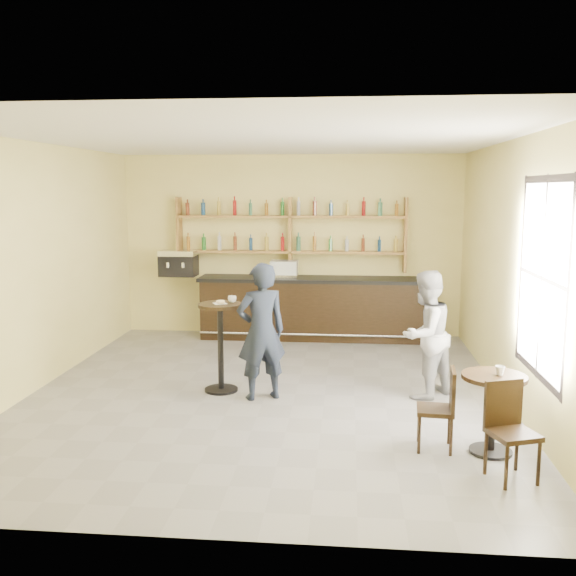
# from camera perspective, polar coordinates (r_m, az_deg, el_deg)

# --- Properties ---
(floor) EXTENTS (7.00, 7.00, 0.00)m
(floor) POSITION_cam_1_polar(r_m,az_deg,el_deg) (8.36, -1.91, -9.32)
(floor) COLOR slate
(floor) RESTS_ON ground
(ceiling) EXTENTS (7.00, 7.00, 0.00)m
(ceiling) POSITION_cam_1_polar(r_m,az_deg,el_deg) (7.97, -2.03, 13.11)
(ceiling) COLOR white
(ceiling) RESTS_ON wall_back
(wall_back) EXTENTS (7.00, 0.00, 7.00)m
(wall_back) POSITION_cam_1_polar(r_m,az_deg,el_deg) (11.47, 0.28, 3.80)
(wall_back) COLOR #F0E188
(wall_back) RESTS_ON floor
(wall_front) EXTENTS (7.00, 0.00, 7.00)m
(wall_front) POSITION_cam_1_polar(r_m,az_deg,el_deg) (4.61, -7.57, -3.80)
(wall_front) COLOR #F0E188
(wall_front) RESTS_ON floor
(wall_left) EXTENTS (0.00, 7.00, 7.00)m
(wall_left) POSITION_cam_1_polar(r_m,az_deg,el_deg) (8.90, -21.49, 1.74)
(wall_left) COLOR #F0E188
(wall_left) RESTS_ON floor
(wall_right) EXTENTS (0.00, 7.00, 7.00)m
(wall_right) POSITION_cam_1_polar(r_m,az_deg,el_deg) (8.19, 19.35, 1.29)
(wall_right) COLOR #F0E188
(wall_right) RESTS_ON floor
(window_pane) EXTENTS (0.00, 2.00, 2.00)m
(window_pane) POSITION_cam_1_polar(r_m,az_deg,el_deg) (7.02, 21.67, 0.82)
(window_pane) COLOR white
(window_pane) RESTS_ON wall_right
(window_frame) EXTENTS (0.04, 1.70, 2.10)m
(window_frame) POSITION_cam_1_polar(r_m,az_deg,el_deg) (7.02, 21.62, 0.82)
(window_frame) COLOR black
(window_frame) RESTS_ON wall_right
(shelf_unit) EXTENTS (4.00, 0.26, 1.40)m
(shelf_unit) POSITION_cam_1_polar(r_m,az_deg,el_deg) (11.32, 0.22, 4.80)
(shelf_unit) COLOR brown
(shelf_unit) RESTS_ON wall_back
(liquor_bottles) EXTENTS (3.68, 0.10, 1.00)m
(liquor_bottles) POSITION_cam_1_polar(r_m,az_deg,el_deg) (11.31, 0.22, 5.66)
(liquor_bottles) COLOR #8C5919
(liquor_bottles) RESTS_ON shelf_unit
(bar_counter) EXTENTS (3.97, 0.77, 1.08)m
(bar_counter) POSITION_cam_1_polar(r_m,az_deg,el_deg) (11.24, 2.23, -1.78)
(bar_counter) COLOR black
(bar_counter) RESTS_ON floor
(espresso_machine) EXTENTS (0.64, 0.42, 0.45)m
(espresso_machine) POSITION_cam_1_polar(r_m,az_deg,el_deg) (11.50, -9.70, 2.19)
(espresso_machine) COLOR black
(espresso_machine) RESTS_ON bar_counter
(pastry_case) EXTENTS (0.52, 0.43, 0.29)m
(pastry_case) POSITION_cam_1_polar(r_m,az_deg,el_deg) (11.17, -0.35, 1.70)
(pastry_case) COLOR silver
(pastry_case) RESTS_ON bar_counter
(pedestal_table) EXTENTS (0.65, 0.65, 1.15)m
(pedestal_table) POSITION_cam_1_polar(r_m,az_deg,el_deg) (8.34, -6.01, -5.29)
(pedestal_table) COLOR black
(pedestal_table) RESTS_ON floor
(napkin) EXTENTS (0.21, 0.21, 0.00)m
(napkin) POSITION_cam_1_polar(r_m,az_deg,el_deg) (8.22, -6.07, -1.37)
(napkin) COLOR white
(napkin) RESTS_ON pedestal_table
(donut) EXTENTS (0.15, 0.15, 0.04)m
(donut) POSITION_cam_1_polar(r_m,az_deg,el_deg) (8.20, -6.02, -1.24)
(donut) COLOR #DFAF51
(donut) RESTS_ON napkin
(cup_pedestal) EXTENTS (0.13, 0.13, 0.09)m
(cup_pedestal) POSITION_cam_1_polar(r_m,az_deg,el_deg) (8.28, -4.99, -0.99)
(cup_pedestal) COLOR white
(cup_pedestal) RESTS_ON pedestal_table
(man_main) EXTENTS (0.74, 0.63, 1.71)m
(man_main) POSITION_cam_1_polar(r_m,az_deg,el_deg) (7.94, -2.39, -3.88)
(man_main) COLOR black
(man_main) RESTS_ON floor
(cafe_table) EXTENTS (0.79, 0.79, 0.80)m
(cafe_table) POSITION_cam_1_polar(r_m,az_deg,el_deg) (6.76, 17.71, -10.63)
(cafe_table) COLOR black
(cafe_table) RESTS_ON floor
(cup_cafe) EXTENTS (0.12, 0.12, 0.09)m
(cup_cafe) POSITION_cam_1_polar(r_m,az_deg,el_deg) (6.64, 18.32, -6.98)
(cup_cafe) COLOR white
(cup_cafe) RESTS_ON cafe_table
(chair_west) EXTENTS (0.39, 0.39, 0.83)m
(chair_west) POSITION_cam_1_polar(r_m,az_deg,el_deg) (6.70, 12.95, -10.44)
(chair_west) COLOR black
(chair_west) RESTS_ON floor
(chair_south) EXTENTS (0.49, 0.49, 0.88)m
(chair_south) POSITION_cam_1_polar(r_m,az_deg,el_deg) (6.20, 19.38, -12.06)
(chair_south) COLOR black
(chair_south) RESTS_ON floor
(patron_second) EXTENTS (0.98, 0.99, 1.61)m
(patron_second) POSITION_cam_1_polar(r_m,az_deg,el_deg) (8.20, 12.11, -4.06)
(patron_second) COLOR #9B9AA0
(patron_second) RESTS_ON floor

